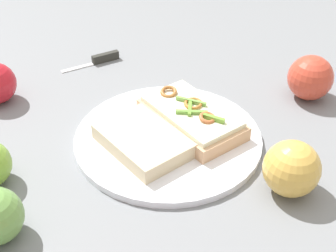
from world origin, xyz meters
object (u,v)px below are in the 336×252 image
(knife, at_px, (99,60))
(plate, at_px, (168,139))
(sandwich, at_px, (192,117))
(bread_slice_side, at_px, (143,141))
(apple_0, at_px, (292,169))
(apple_4, at_px, (310,78))

(knife, bearing_deg, plate, 88.84)
(sandwich, bearing_deg, bread_slice_side, -89.89)
(apple_0, distance_m, apple_4, 0.26)
(bread_slice_side, relative_size, apple_0, 1.75)
(bread_slice_side, distance_m, apple_4, 0.34)
(sandwich, bearing_deg, apple_4, 78.64)
(plate, bearing_deg, apple_0, -160.22)
(knife, bearing_deg, sandwich, 98.23)
(sandwich, xyz_separation_m, bread_slice_side, (0.00, 0.10, -0.00))
(sandwich, height_order, bread_slice_side, sandwich)
(apple_0, bearing_deg, apple_4, -55.90)
(plate, height_order, apple_4, apple_4)
(sandwich, xyz_separation_m, knife, (0.30, 0.00, -0.02))
(bread_slice_side, relative_size, knife, 1.11)
(plate, height_order, apple_0, apple_0)
(plate, relative_size, bread_slice_side, 2.12)
(plate, xyz_separation_m, sandwich, (0.00, -0.05, 0.02))
(apple_4, bearing_deg, knife, 34.94)
(sandwich, xyz_separation_m, apple_0, (-0.20, -0.02, 0.01))
(plate, relative_size, knife, 2.34)
(apple_4, bearing_deg, bread_slice_side, 81.74)
(plate, bearing_deg, knife, -8.91)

